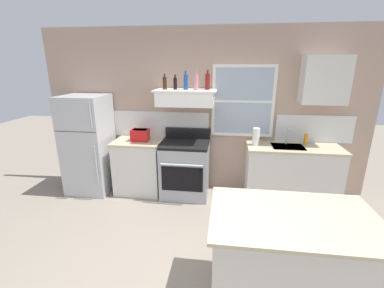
{
  "coord_description": "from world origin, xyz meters",
  "views": [
    {
      "loc": [
        0.39,
        -2.1,
        2.12
      ],
      "look_at": [
        -0.05,
        1.2,
        1.1
      ],
      "focal_mm": 24.4,
      "sensor_mm": 36.0,
      "label": 1
    }
  ],
  "objects_px": {
    "paper_towel_roll": "(256,137)",
    "dish_soap_bottle": "(305,139)",
    "bottle_blue_liqueur": "(186,82)",
    "toaster": "(140,135)",
    "stove_range": "(185,169)",
    "kitchen_island": "(289,260)",
    "bottle_rose_pink": "(196,82)",
    "refrigerator": "(89,144)",
    "bottle_red_label_wine": "(208,81)",
    "bottle_balsamic_dark": "(175,83)",
    "bottle_brown_stout": "(165,83)"
  },
  "relations": [
    {
      "from": "bottle_rose_pink",
      "to": "dish_soap_bottle",
      "type": "height_order",
      "value": "bottle_rose_pink"
    },
    {
      "from": "toaster",
      "to": "stove_range",
      "type": "height_order",
      "value": "toaster"
    },
    {
      "from": "bottle_red_label_wine",
      "to": "paper_towel_roll",
      "type": "distance_m",
      "value": 1.14
    },
    {
      "from": "bottle_brown_stout",
      "to": "dish_soap_bottle",
      "type": "relative_size",
      "value": 1.31
    },
    {
      "from": "bottle_blue_liqueur",
      "to": "bottle_rose_pink",
      "type": "height_order",
      "value": "bottle_rose_pink"
    },
    {
      "from": "stove_range",
      "to": "bottle_brown_stout",
      "type": "distance_m",
      "value": 1.42
    },
    {
      "from": "refrigerator",
      "to": "kitchen_island",
      "type": "bearing_deg",
      "value": -33.92
    },
    {
      "from": "bottle_blue_liqueur",
      "to": "kitchen_island",
      "type": "xyz_separation_m",
      "value": [
        1.23,
        -2.05,
        -1.41
      ]
    },
    {
      "from": "bottle_rose_pink",
      "to": "bottle_red_label_wine",
      "type": "distance_m",
      "value": 0.19
    },
    {
      "from": "bottle_red_label_wine",
      "to": "bottle_brown_stout",
      "type": "bearing_deg",
      "value": -175.27
    },
    {
      "from": "stove_range",
      "to": "kitchen_island",
      "type": "relative_size",
      "value": 0.78
    },
    {
      "from": "kitchen_island",
      "to": "refrigerator",
      "type": "bearing_deg",
      "value": 146.08
    },
    {
      "from": "toaster",
      "to": "bottle_blue_liqueur",
      "type": "xyz_separation_m",
      "value": [
        0.76,
        0.05,
        0.86
      ]
    },
    {
      "from": "refrigerator",
      "to": "bottle_red_label_wine",
      "type": "distance_m",
      "value": 2.25
    },
    {
      "from": "refrigerator",
      "to": "paper_towel_roll",
      "type": "height_order",
      "value": "refrigerator"
    },
    {
      "from": "paper_towel_roll",
      "to": "bottle_blue_liqueur",
      "type": "bearing_deg",
      "value": 177.51
    },
    {
      "from": "toaster",
      "to": "stove_range",
      "type": "bearing_deg",
      "value": -2.53
    },
    {
      "from": "bottle_rose_pink",
      "to": "stove_range",
      "type": "bearing_deg",
      "value": -165.25
    },
    {
      "from": "bottle_brown_stout",
      "to": "bottle_blue_liqueur",
      "type": "xyz_separation_m",
      "value": [
        0.33,
        0.01,
        0.02
      ]
    },
    {
      "from": "bottle_blue_liqueur",
      "to": "paper_towel_roll",
      "type": "bearing_deg",
      "value": -2.49
    },
    {
      "from": "bottle_brown_stout",
      "to": "paper_towel_roll",
      "type": "height_order",
      "value": "bottle_brown_stout"
    },
    {
      "from": "bottle_balsamic_dark",
      "to": "dish_soap_bottle",
      "type": "relative_size",
      "value": 1.24
    },
    {
      "from": "bottle_blue_liqueur",
      "to": "bottle_brown_stout",
      "type": "bearing_deg",
      "value": -178.82
    },
    {
      "from": "stove_range",
      "to": "bottle_balsamic_dark",
      "type": "distance_m",
      "value": 1.39
    },
    {
      "from": "refrigerator",
      "to": "bottle_rose_pink",
      "type": "xyz_separation_m",
      "value": [
        1.82,
        0.07,
        1.04
      ]
    },
    {
      "from": "paper_towel_roll",
      "to": "dish_soap_bottle",
      "type": "height_order",
      "value": "paper_towel_roll"
    },
    {
      "from": "bottle_balsamic_dark",
      "to": "paper_towel_roll",
      "type": "relative_size",
      "value": 0.83
    },
    {
      "from": "bottle_balsamic_dark",
      "to": "kitchen_island",
      "type": "relative_size",
      "value": 0.16
    },
    {
      "from": "stove_range",
      "to": "dish_soap_bottle",
      "type": "xyz_separation_m",
      "value": [
        1.88,
        0.14,
        0.54
      ]
    },
    {
      "from": "bottle_blue_liqueur",
      "to": "paper_towel_roll",
      "type": "xyz_separation_m",
      "value": [
        1.11,
        -0.05,
        -0.82
      ]
    },
    {
      "from": "refrigerator",
      "to": "bottle_blue_liqueur",
      "type": "relative_size",
      "value": 5.82
    },
    {
      "from": "bottle_blue_liqueur",
      "to": "dish_soap_bottle",
      "type": "xyz_separation_m",
      "value": [
        1.88,
        0.05,
        -0.86
      ]
    },
    {
      "from": "refrigerator",
      "to": "stove_range",
      "type": "bearing_deg",
      "value": 0.8
    },
    {
      "from": "stove_range",
      "to": "bottle_blue_liqueur",
      "type": "xyz_separation_m",
      "value": [
        0.0,
        0.09,
        1.4
      ]
    },
    {
      "from": "toaster",
      "to": "stove_range",
      "type": "distance_m",
      "value": 0.93
    },
    {
      "from": "bottle_balsamic_dark",
      "to": "toaster",
      "type": "bearing_deg",
      "value": -174.51
    },
    {
      "from": "bottle_rose_pink",
      "to": "dish_soap_bottle",
      "type": "relative_size",
      "value": 1.59
    },
    {
      "from": "kitchen_island",
      "to": "bottle_balsamic_dark",
      "type": "bearing_deg",
      "value": 124.25
    },
    {
      "from": "bottle_balsamic_dark",
      "to": "kitchen_island",
      "type": "height_order",
      "value": "bottle_balsamic_dark"
    },
    {
      "from": "paper_towel_roll",
      "to": "toaster",
      "type": "bearing_deg",
      "value": -179.88
    },
    {
      "from": "bottle_balsamic_dark",
      "to": "bottle_red_label_wine",
      "type": "relative_size",
      "value": 0.76
    },
    {
      "from": "dish_soap_bottle",
      "to": "kitchen_island",
      "type": "xyz_separation_m",
      "value": [
        -0.64,
        -2.1,
        -0.54
      ]
    },
    {
      "from": "toaster",
      "to": "bottle_blue_liqueur",
      "type": "bearing_deg",
      "value": 3.93
    },
    {
      "from": "bottle_balsamic_dark",
      "to": "bottle_brown_stout",
      "type": "bearing_deg",
      "value": -175.93
    },
    {
      "from": "bottle_red_label_wine",
      "to": "kitchen_island",
      "type": "xyz_separation_m",
      "value": [
        0.9,
        -2.1,
        -1.41
      ]
    },
    {
      "from": "bottle_red_label_wine",
      "to": "toaster",
      "type": "bearing_deg",
      "value": -174.76
    },
    {
      "from": "bottle_balsamic_dark",
      "to": "paper_towel_roll",
      "type": "distance_m",
      "value": 1.5
    },
    {
      "from": "bottle_blue_liqueur",
      "to": "bottle_red_label_wine",
      "type": "xyz_separation_m",
      "value": [
        0.33,
        0.05,
        0.01
      ]
    },
    {
      "from": "bottle_balsamic_dark",
      "to": "stove_range",
      "type": "bearing_deg",
      "value": -29.23
    },
    {
      "from": "bottle_blue_liqueur",
      "to": "bottle_rose_pink",
      "type": "bearing_deg",
      "value": -14.14
    }
  ]
}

